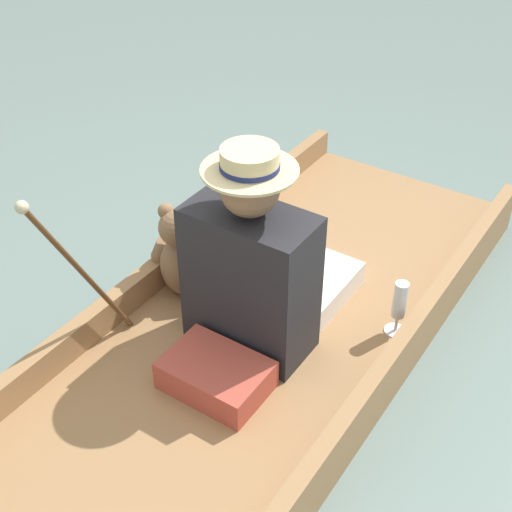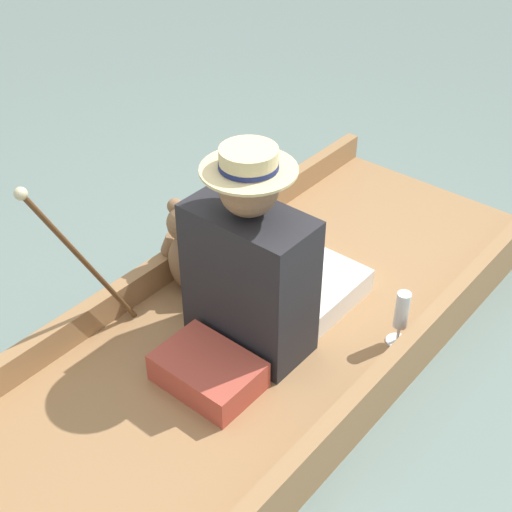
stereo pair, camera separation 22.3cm
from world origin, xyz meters
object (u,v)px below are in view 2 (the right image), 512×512
teddy_bear (188,249)px  wine_glass (401,313)px  seated_person (261,269)px  walking_cane (74,250)px

teddy_bear → wine_glass: (0.85, 0.27, -0.05)m
seated_person → walking_cane: size_ratio=1.06×
teddy_bear → walking_cane: (-0.05, -0.50, 0.26)m
wine_glass → walking_cane: (-0.90, -0.77, 0.31)m
wine_glass → walking_cane: bearing=-139.3°
walking_cane → teddy_bear: bearing=84.7°
seated_person → wine_glass: (0.45, 0.29, -0.16)m
wine_glass → seated_person: bearing=-147.7°
seated_person → walking_cane: bearing=-128.5°
seated_person → wine_glass: size_ratio=3.45×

